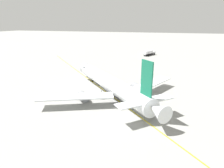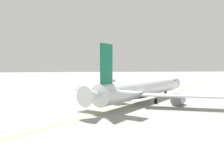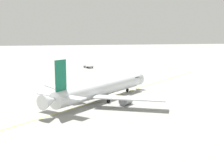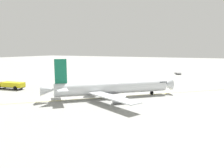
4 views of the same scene
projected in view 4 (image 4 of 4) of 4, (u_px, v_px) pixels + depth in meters
ground_plane at (122, 95)px, 67.09m from camera, size 600.00×600.00×0.00m
airliner_main at (111, 88)px, 63.63m from camera, size 30.54×30.17×11.37m
pushback_tug_truck at (178, 73)px, 122.18m from camera, size 4.28×5.65×1.30m
fire_tender_truck at (11, 85)px, 76.96m from camera, size 11.06×4.53×2.50m
taxiway_centreline at (92, 98)px, 62.73m from camera, size 102.92×99.74×0.01m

